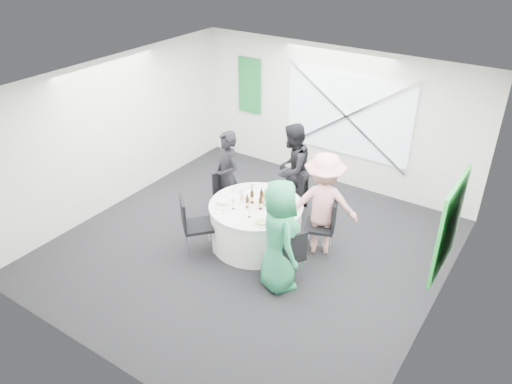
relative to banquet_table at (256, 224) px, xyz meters
The scene contains 45 objects.
floor 0.43m from the banquet_table, 90.00° to the right, with size 6.00×6.00×0.00m, color black.
ceiling 2.43m from the banquet_table, 90.00° to the right, with size 6.00×6.00×0.00m, color silver.
wall_back 2.98m from the banquet_table, 90.00° to the left, with size 6.00×6.00×0.00m, color silver.
wall_front 3.36m from the banquet_table, 90.00° to the right, with size 6.00×6.00×0.00m, color silver.
wall_left 3.17m from the banquet_table, behind, with size 6.00×6.00×0.00m, color silver.
wall_right 3.17m from the banquet_table, ahead, with size 6.00×6.00×0.00m, color silver.
window_panel 2.99m from the banquet_table, 83.80° to the left, with size 2.60×0.03×1.60m, color silver.
window_brace_a 2.96m from the banquet_table, 83.71° to the left, with size 0.05×0.05×3.16m, color silver.
window_brace_b 2.96m from the banquet_table, 83.71° to the left, with size 0.05×0.05×3.16m, color silver.
green_banner 3.65m from the banquet_table, 126.03° to the left, with size 0.55×0.04×1.20m, color #166E30.
green_sign 3.08m from the banquet_table, ahead, with size 0.05×1.20×1.40m, color #1A932F.
banquet_table is the anchor object (origin of this frame).
chair_back 1.03m from the banquet_table, 84.77° to the left, with size 0.44×0.45×0.90m.
chair_back_left 1.03m from the banquet_table, 157.19° to the left, with size 0.53×0.53×0.89m.
chair_back_right 1.19m from the banquet_table, 20.25° to the left, with size 0.60×0.60×1.02m.
chair_front_right 1.18m from the banquet_table, 30.27° to the right, with size 0.59×0.59×0.95m.
chair_front_left 1.10m from the banquet_table, 131.92° to the right, with size 0.66×0.66×1.03m.
person_man_back_left 1.10m from the banquet_table, 154.18° to the left, with size 0.61×0.40×1.69m, color black.
person_man_back 1.34m from the banquet_table, 91.77° to the left, with size 0.85×0.47×1.75m, color black.
person_woman_pink 1.20m from the banquet_table, 24.06° to the left, with size 1.14×0.53×1.76m, color pink.
person_woman_green 1.24m from the banquet_table, 39.03° to the right, with size 0.87×0.56×1.77m, color #248554.
plate_back 0.67m from the banquet_table, 90.37° to the left, with size 0.28×0.28×0.01m.
plate_back_left 0.71m from the banquet_table, 153.18° to the left, with size 0.26×0.26×0.01m.
plate_back_right 0.67m from the banquet_table, 39.30° to the left, with size 0.29×0.29×0.04m.
plate_front_right 0.70m from the banquet_table, 47.61° to the right, with size 0.28×0.28×0.04m.
plate_front_left 0.69m from the banquet_table, 144.77° to the right, with size 0.29×0.29×0.01m.
napkin 0.69m from the banquet_table, 146.68° to the right, with size 0.20×0.13×0.05m, color white.
beer_bottle_a 0.49m from the banquet_table, behind, with size 0.06×0.06×0.27m.
beer_bottle_b 0.50m from the banquet_table, 69.65° to the left, with size 0.06×0.06×0.27m.
beer_bottle_c 0.50m from the banquet_table, 27.92° to the right, with size 0.06×0.06×0.26m.
beer_bottle_d 0.50m from the banquet_table, 113.77° to the right, with size 0.06×0.06×0.24m.
green_water_bottle 0.52m from the banquet_table, 26.09° to the left, with size 0.08×0.08×0.30m.
clear_water_bottle 0.56m from the banquet_table, 168.54° to the right, with size 0.08×0.08×0.30m.
wine_glass_a 0.64m from the banquet_table, 72.14° to the right, with size 0.07×0.07×0.17m.
wine_glass_b 0.64m from the banquet_table, 132.95° to the left, with size 0.07×0.07×0.17m.
wine_glass_c 0.64m from the banquet_table, 26.50° to the left, with size 0.07×0.07×0.17m.
wine_glass_d 0.64m from the banquet_table, 126.94° to the right, with size 0.07×0.07×0.17m.
wine_glass_e 0.62m from the banquet_table, 13.09° to the left, with size 0.07×0.07×0.17m.
wine_glass_f 0.66m from the banquet_table, 25.13° to the right, with size 0.07×0.07×0.17m.
fork_a 0.69m from the banquet_table, 158.52° to the right, with size 0.01×0.15×0.01m, color silver.
knife_a 0.69m from the banquet_table, 123.25° to the right, with size 0.01×0.15×0.01m, color silver.
fork_b 0.69m from the banquet_table, 137.14° to the left, with size 0.01×0.15×0.01m, color silver.
knife_b 0.69m from the banquet_table, 164.33° to the left, with size 0.01×0.15×0.01m, color silver.
fork_c 0.69m from the banquet_table, 78.64° to the left, with size 0.01×0.15×0.01m, color silver.
knife_c 0.69m from the banquet_table, 105.08° to the left, with size 0.01×0.15×0.01m, color silver.
Camera 1 is at (3.90, -5.66, 5.00)m, focal length 35.00 mm.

